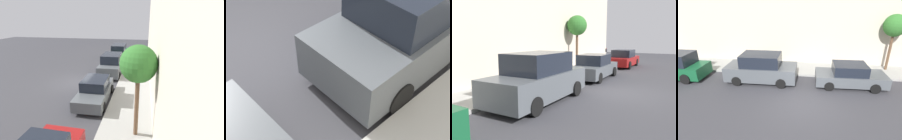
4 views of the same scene
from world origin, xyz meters
TOP-DOWN VIEW (x-y plane):
  - ground_plane at (0.00, 0.00)m, footprint 60.00×60.00m
  - parked_suv_third at (2.44, 2.99)m, footprint 2.08×4.83m

SIDE VIEW (x-z plane):
  - ground_plane at x=0.00m, z-range 0.00..0.00m
  - parked_suv_third at x=2.44m, z-range -0.06..1.92m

